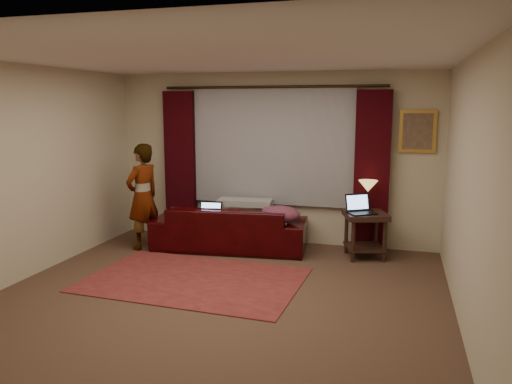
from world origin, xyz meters
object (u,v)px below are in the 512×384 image
laptop_sofa (209,212)px  person (143,197)px  sofa (230,219)px  tiffany_lamp (368,195)px  laptop_table (362,204)px  end_table (365,235)px

laptop_sofa → person: 1.01m
person → sofa: bearing=124.7°
tiffany_lamp → laptop_table: tiffany_lamp is taller
laptop_sofa → tiffany_lamp: bearing=4.7°
tiffany_lamp → person: size_ratio=0.27×
sofa → tiffany_lamp: bearing=-178.5°
sofa → person: size_ratio=1.43×
end_table → tiffany_lamp: tiffany_lamp is taller
laptop_sofa → end_table: bearing=0.8°
sofa → person: person is taller
sofa → tiffany_lamp: (1.97, 0.26, 0.41)m
sofa → laptop_table: laptop_table is taller
sofa → end_table: bearing=177.0°
person → end_table: bearing=117.8°
laptop_table → end_table: bearing=31.3°
tiffany_lamp → laptop_table: 0.27m
laptop_sofa → end_table: 2.26m
laptop_sofa → person: bearing=-175.0°
end_table → tiffany_lamp: size_ratio=1.51×
end_table → sofa: bearing=-177.1°
laptop_sofa → person: size_ratio=0.23×
end_table → tiffany_lamp: 0.56m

